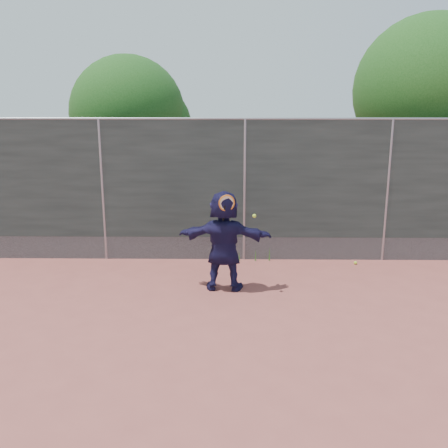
{
  "coord_description": "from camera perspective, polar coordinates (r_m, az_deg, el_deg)",
  "views": [
    {
      "loc": [
        -0.28,
        -6.86,
        3.38
      ],
      "look_at": [
        -0.4,
        1.76,
        1.22
      ],
      "focal_mm": 40.0,
      "sensor_mm": 36.0,
      "label": 1
    }
  ],
  "objects": [
    {
      "name": "weed_clump",
      "position": [
        10.76,
        3.86,
        -3.54
      ],
      "size": [
        0.68,
        0.07,
        0.3
      ],
      "color": "#387226",
      "rests_on": "ground"
    },
    {
      "name": "tree_right",
      "position": [
        13.55,
        22.98,
        13.44
      ],
      "size": [
        3.78,
        3.6,
        5.39
      ],
      "color": "#382314",
      "rests_on": "ground"
    },
    {
      "name": "ground",
      "position": [
        7.65,
        2.9,
        -12.17
      ],
      "size": [
        80.0,
        80.0,
        0.0
      ],
      "primitive_type": "plane",
      "color": "#9E4C42",
      "rests_on": "ground"
    },
    {
      "name": "swing_action",
      "position": [
        8.61,
        0.62,
        2.14
      ],
      "size": [
        0.66,
        0.14,
        0.51
      ],
      "color": "orange",
      "rests_on": "ground"
    },
    {
      "name": "fence",
      "position": [
        10.52,
        2.35,
        4.2
      ],
      "size": [
        20.0,
        0.06,
        3.03
      ],
      "color": "#38423D",
      "rests_on": "ground"
    },
    {
      "name": "ball_ground",
      "position": [
        10.9,
        14.79,
        -4.31
      ],
      "size": [
        0.07,
        0.07,
        0.07
      ],
      "primitive_type": "sphere",
      "color": "#BCE532",
      "rests_on": "ground"
    },
    {
      "name": "tree_left",
      "position": [
        13.66,
        -10.23,
        11.98
      ],
      "size": [
        3.15,
        3.0,
        4.53
      ],
      "color": "#382314",
      "rests_on": "ground"
    },
    {
      "name": "player",
      "position": [
        8.96,
        0.0,
        -1.9
      ],
      "size": [
        1.74,
        0.69,
        1.83
      ],
      "primitive_type": "imported",
      "rotation": [
        0.0,
        0.0,
        3.05
      ],
      "color": "#19163E",
      "rests_on": "ground"
    }
  ]
}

